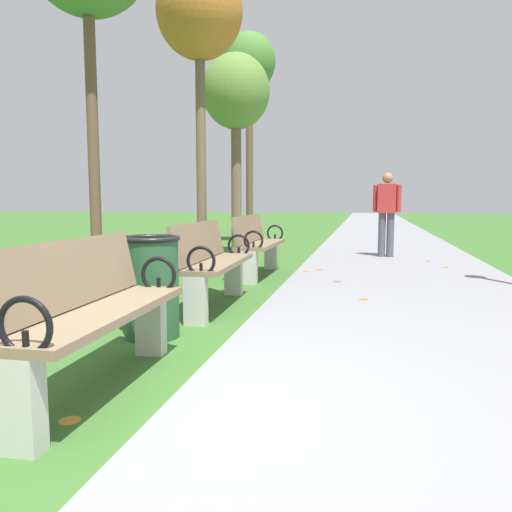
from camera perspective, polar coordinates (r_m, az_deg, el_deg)
The scene contains 11 objects.
ground_plane at distance 3.08m, azimuth -9.05°, elevation -15.29°, with size 80.00×80.00×0.00m, color #386628.
paved_walkway at distance 20.70m, azimuth 13.68°, elevation 3.12°, with size 3.13×44.00×0.02m, color gray.
park_bench_1 at distance 3.13m, azimuth -18.04°, elevation -5.91°, with size 0.50×1.61×0.90m.
park_bench_2 at distance 5.30m, azimuth -4.97°, elevation -0.67°, with size 0.51×1.61×0.90m.
park_bench_3 at distance 7.49m, azimuth 0.20°, elevation 1.43°, with size 0.49×1.61×0.90m.
tree_2 at distance 8.63m, azimuth -6.38°, elevation 25.30°, with size 1.33×1.33×4.74m.
tree_3 at distance 10.25m, azimuth -2.27°, elevation 17.60°, with size 1.31×1.31×3.92m.
tree_4 at distance 13.19m, azimuth -0.75°, elevation 20.50°, with size 1.28×1.28×5.17m.
pedestrian_walking at distance 10.14m, azimuth 14.50°, elevation 5.04°, with size 0.53×0.26×1.62m.
trash_bin at distance 4.25m, azimuth -11.66°, elevation -3.38°, with size 0.48×0.48×0.84m.
scattered_leaves at distance 5.65m, azimuth 4.40°, elevation -5.06°, with size 5.14×8.84×0.02m.
Camera 1 is at (1.06, -2.66, 1.14)m, focal length 35.54 mm.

